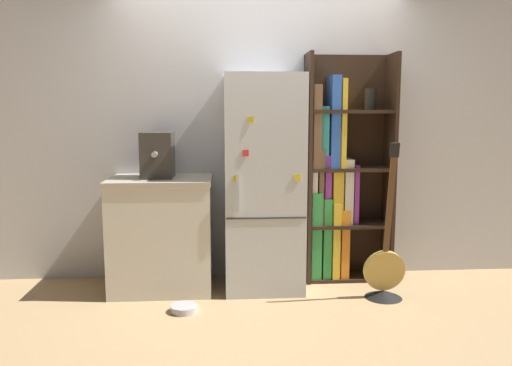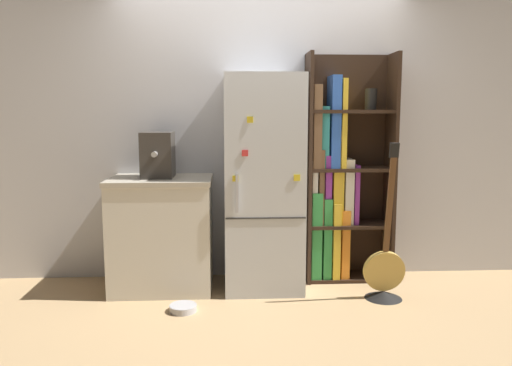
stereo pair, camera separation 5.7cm
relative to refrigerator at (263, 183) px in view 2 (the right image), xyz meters
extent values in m
plane|color=tan|center=(0.00, -0.14, -0.89)|extent=(16.00, 16.00, 0.00)
cube|color=silver|center=(0.00, 0.34, 0.41)|extent=(8.00, 0.05, 2.60)
cube|color=silver|center=(0.00, 0.00, 0.00)|extent=(0.64, 0.62, 1.77)
cube|color=#333333|center=(0.00, -0.31, -0.23)|extent=(0.63, 0.01, 0.01)
cube|color=#B2B2B7|center=(-0.22, -0.33, -0.03)|extent=(0.02, 0.02, 0.30)
cube|color=red|center=(-0.16, -0.32, 0.28)|extent=(0.05, 0.01, 0.05)
cube|color=yellow|center=(-0.23, -0.32, 0.08)|extent=(0.05, 0.01, 0.05)
cube|color=yellow|center=(0.24, -0.32, 0.08)|extent=(0.05, 0.01, 0.05)
cube|color=yellow|center=(-0.12, -0.32, 0.53)|extent=(0.05, 0.02, 0.05)
cube|color=black|center=(0.40, 0.15, 0.10)|extent=(0.03, 0.32, 1.97)
cube|color=black|center=(1.12, 0.15, 0.10)|extent=(0.03, 0.32, 1.97)
cube|color=black|center=(0.76, 0.30, 0.10)|extent=(0.75, 0.03, 1.97)
cube|color=black|center=(0.76, 0.15, -0.87)|extent=(0.69, 0.29, 0.03)
cube|color=black|center=(0.76, 0.15, -0.39)|extent=(0.69, 0.29, 0.03)
cube|color=black|center=(0.76, 0.15, 0.10)|extent=(0.69, 0.29, 0.03)
cube|color=black|center=(0.76, 0.15, 0.59)|extent=(0.69, 0.29, 0.03)
cube|color=#338C3F|center=(0.47, 0.14, -0.48)|extent=(0.09, 0.24, 0.76)
cube|color=#338C3F|center=(0.56, 0.16, -0.50)|extent=(0.07, 0.27, 0.71)
cube|color=gold|center=(0.64, 0.15, -0.52)|extent=(0.06, 0.27, 0.67)
cube|color=orange|center=(0.72, 0.15, -0.55)|extent=(0.07, 0.23, 0.60)
cube|color=silver|center=(0.44, 0.16, -0.10)|extent=(0.04, 0.26, 0.56)
cube|color=brown|center=(0.50, 0.16, -0.05)|extent=(0.04, 0.27, 0.65)
cube|color=purple|center=(0.56, 0.16, -0.08)|extent=(0.05, 0.24, 0.60)
cube|color=gold|center=(0.65, 0.15, 0.03)|extent=(0.09, 0.22, 0.81)
cube|color=silver|center=(0.75, 0.15, -0.10)|extent=(0.07, 0.22, 0.57)
cube|color=purple|center=(0.81, 0.16, -0.12)|extent=(0.04, 0.22, 0.51)
cube|color=brown|center=(0.46, 0.15, 0.46)|extent=(0.07, 0.27, 0.70)
cube|color=teal|center=(0.53, 0.16, 0.37)|extent=(0.06, 0.24, 0.52)
cube|color=#2D59B2|center=(0.62, 0.16, 0.50)|extent=(0.08, 0.27, 0.78)
cube|color=gold|center=(0.68, 0.16, 0.49)|extent=(0.04, 0.27, 0.75)
cylinder|color=black|center=(0.93, 0.15, 0.70)|extent=(0.10, 0.10, 0.18)
cube|color=beige|center=(-0.85, 0.01, -0.44)|extent=(0.82, 0.61, 0.90)
cube|color=#B2A893|center=(-0.85, 0.01, 0.03)|extent=(0.84, 0.63, 0.04)
cube|color=#38332D|center=(-0.87, 0.03, 0.24)|extent=(0.25, 0.32, 0.37)
cylinder|color=#A5A39E|center=(-0.87, -0.16, 0.26)|extent=(0.04, 0.06, 0.04)
cone|color=black|center=(0.94, -0.35, -0.86)|extent=(0.30, 0.30, 0.06)
cylinder|color=gold|center=(0.94, -0.35, -0.66)|extent=(0.33, 0.09, 0.33)
cube|color=brown|center=(0.94, -0.42, -0.12)|extent=(0.04, 0.12, 0.75)
cube|color=black|center=(0.94, -0.48, 0.31)|extent=(0.07, 0.04, 0.11)
cylinder|color=#B7B7BC|center=(-0.63, -0.53, -0.86)|extent=(0.20, 0.20, 0.05)
torus|color=#B7B7BC|center=(-0.63, -0.53, -0.84)|extent=(0.20, 0.20, 0.01)
camera|label=1|loc=(-0.34, -4.10, 0.56)|focal=35.00mm
camera|label=2|loc=(-0.28, -4.10, 0.56)|focal=35.00mm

